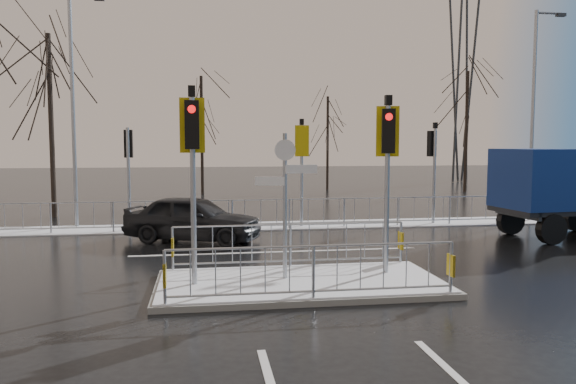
{
  "coord_description": "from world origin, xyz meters",
  "views": [
    {
      "loc": [
        -2.02,
        -11.41,
        3.02
      ],
      "look_at": [
        0.09,
        2.32,
        1.8
      ],
      "focal_mm": 35.0,
      "sensor_mm": 36.0,
      "label": 1
    }
  ],
  "objects": [
    {
      "name": "flatbed_truck",
      "position": [
        9.11,
        4.78,
        1.51
      ],
      "size": [
        6.29,
        2.77,
        2.83
      ],
      "color": "black",
      "rests_on": "ground"
    },
    {
      "name": "snow_verge",
      "position": [
        0.0,
        8.6,
        0.02
      ],
      "size": [
        30.0,
        2.0,
        0.04
      ],
      "primitive_type": "cube",
      "color": "white",
      "rests_on": "ground"
    },
    {
      "name": "tree_far_b",
      "position": [
        6.0,
        24.0,
        4.18
      ],
      "size": [
        3.25,
        3.25,
        6.14
      ],
      "color": "black",
      "rests_on": "ground"
    },
    {
      "name": "tree_near_b",
      "position": [
        -8.0,
        12.5,
        5.15
      ],
      "size": [
        4.0,
        4.0,
        7.55
      ],
      "color": "black",
      "rests_on": "ground"
    },
    {
      "name": "ground",
      "position": [
        0.0,
        0.0,
        0.0
      ],
      "size": [
        120.0,
        120.0,
        0.0
      ],
      "primitive_type": "plane",
      "color": "black",
      "rests_on": "ground"
    },
    {
      "name": "traffic_island",
      "position": [
        -0.01,
        0.01,
        0.39
      ],
      "size": [
        6.0,
        3.04,
        4.15
      ],
      "color": "slate",
      "rests_on": "ground"
    },
    {
      "name": "far_kerb_fixtures",
      "position": [
        0.29,
        8.09,
        1.02
      ],
      "size": [
        18.0,
        0.65,
        3.83
      ],
      "color": "#9399A0",
      "rests_on": "ground"
    },
    {
      "name": "tree_far_a",
      "position": [
        -2.0,
        22.0,
        4.82
      ],
      "size": [
        3.75,
        3.75,
        7.08
      ],
      "color": "black",
      "rests_on": "ground"
    },
    {
      "name": "tree_far_c",
      "position": [
        14.0,
        21.0,
        5.15
      ],
      "size": [
        4.0,
        4.0,
        7.55
      ],
      "color": "black",
      "rests_on": "ground"
    },
    {
      "name": "lane_markings",
      "position": [
        0.0,
        -0.33,
        0.0
      ],
      "size": [
        8.0,
        11.38,
        0.01
      ],
      "color": "silver",
      "rests_on": "ground"
    },
    {
      "name": "street_lamp_right",
      "position": [
        10.57,
        8.5,
        4.39
      ],
      "size": [
        1.25,
        0.18,
        8.0
      ],
      "color": "#9399A0",
      "rests_on": "ground"
    },
    {
      "name": "pylon_wires",
      "position": [
        16.88,
        30.0,
        11.03
      ],
      "size": [
        70.0,
        2.38,
        19.97
      ],
      "color": "#2D3033",
      "rests_on": "ground"
    },
    {
      "name": "street_lamp_left",
      "position": [
        -6.43,
        9.5,
        4.49
      ],
      "size": [
        1.25,
        0.18,
        8.2
      ],
      "color": "#9399A0",
      "rests_on": "ground"
    },
    {
      "name": "car_far_lane",
      "position": [
        -2.31,
        5.9,
        0.71
      ],
      "size": [
        4.51,
        3.15,
        1.43
      ],
      "primitive_type": "imported",
      "rotation": [
        0.0,
        0.0,
        1.18
      ],
      "color": "black",
      "rests_on": "ground"
    }
  ]
}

